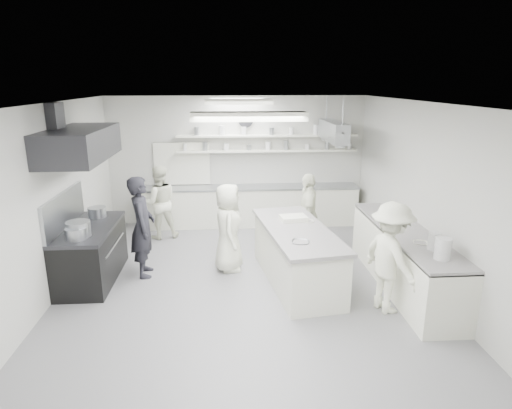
{
  "coord_description": "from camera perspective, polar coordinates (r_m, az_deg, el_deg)",
  "views": [
    {
      "loc": [
        -0.26,
        -6.76,
        3.32
      ],
      "look_at": [
        0.24,
        0.6,
        1.23
      ],
      "focal_mm": 30.71,
      "sensor_mm": 36.0,
      "label": 1
    }
  ],
  "objects": [
    {
      "name": "floor",
      "position": [
        7.54,
        -1.57,
        -10.44
      ],
      "size": [
        6.0,
        7.0,
        0.02
      ],
      "primitive_type": "cube",
      "color": "gray",
      "rests_on": "ground"
    },
    {
      "name": "ceiling",
      "position": [
        6.77,
        -1.77,
        13.16
      ],
      "size": [
        6.0,
        7.0,
        0.02
      ],
      "primitive_type": "cube",
      "color": "white",
      "rests_on": "wall_back"
    },
    {
      "name": "wall_back",
      "position": [
        10.42,
        -2.45,
        5.72
      ],
      "size": [
        6.0,
        0.04,
        3.0
      ],
      "primitive_type": "cube",
      "color": "beige",
      "rests_on": "floor"
    },
    {
      "name": "wall_front",
      "position": [
        3.74,
        0.57,
        -13.35
      ],
      "size": [
        6.0,
        0.04,
        3.0
      ],
      "primitive_type": "cube",
      "color": "beige",
      "rests_on": "floor"
    },
    {
      "name": "wall_left",
      "position": [
        7.51,
        -25.17,
        0.24
      ],
      "size": [
        0.04,
        7.0,
        3.0
      ],
      "primitive_type": "cube",
      "color": "beige",
      "rests_on": "floor"
    },
    {
      "name": "wall_right",
      "position": [
        7.72,
        21.19,
        1.07
      ],
      "size": [
        0.04,
        7.0,
        3.0
      ],
      "primitive_type": "cube",
      "color": "beige",
      "rests_on": "floor"
    },
    {
      "name": "stove",
      "position": [
        8.06,
        -20.64,
        -6.14
      ],
      "size": [
        0.8,
        1.8,
        0.9
      ],
      "primitive_type": "cube",
      "color": "black",
      "rests_on": "floor"
    },
    {
      "name": "exhaust_hood",
      "position": [
        7.59,
        -22.03,
        7.31
      ],
      "size": [
        0.85,
        2.0,
        0.5
      ],
      "primitive_type": "cube",
      "color": "#2B2B30",
      "rests_on": "wall_left"
    },
    {
      "name": "back_counter",
      "position": [
        10.37,
        -0.68,
        -0.21
      ],
      "size": [
        5.0,
        0.6,
        0.92
      ],
      "primitive_type": "cube",
      "color": "white",
      "rests_on": "floor"
    },
    {
      "name": "shelf_lower",
      "position": [
        10.29,
        1.49,
        7.02
      ],
      "size": [
        4.2,
        0.26,
        0.04
      ],
      "primitive_type": "cube",
      "color": "white",
      "rests_on": "wall_back"
    },
    {
      "name": "shelf_upper",
      "position": [
        10.24,
        1.5,
        8.95
      ],
      "size": [
        4.2,
        0.26,
        0.04
      ],
      "primitive_type": "cube",
      "color": "white",
      "rests_on": "wall_back"
    },
    {
      "name": "pass_through_window",
      "position": [
        10.46,
        -9.61,
        5.27
      ],
      "size": [
        1.3,
        0.04,
        1.0
      ],
      "primitive_type": "cube",
      "color": "black",
      "rests_on": "wall_back"
    },
    {
      "name": "wall_clock",
      "position": [
        10.26,
        -1.37,
        10.93
      ],
      "size": [
        0.32,
        0.05,
        0.32
      ],
      "primitive_type": "cylinder",
      "rotation": [
        1.57,
        0.0,
        0.0
      ],
      "color": "silver",
      "rests_on": "wall_back"
    },
    {
      "name": "right_counter",
      "position": [
        7.72,
        18.67,
        -6.76
      ],
      "size": [
        0.74,
        3.3,
        0.94
      ],
      "primitive_type": "cube",
      "color": "white",
      "rests_on": "floor"
    },
    {
      "name": "pot_rack",
      "position": [
        9.49,
        10.02,
        9.39
      ],
      "size": [
        0.3,
        1.6,
        0.4
      ],
      "primitive_type": "cube",
      "color": "#989CA1",
      "rests_on": "ceiling"
    },
    {
      "name": "light_fixture_front",
      "position": [
        4.98,
        -0.94,
        11.4
      ],
      "size": [
        1.3,
        0.25,
        0.1
      ],
      "primitive_type": "cube",
      "color": "white",
      "rests_on": "ceiling"
    },
    {
      "name": "light_fixture_rear",
      "position": [
        8.57,
        -2.24,
        13.24
      ],
      "size": [
        1.3,
        0.25,
        0.1
      ],
      "primitive_type": "cube",
      "color": "white",
      "rests_on": "ceiling"
    },
    {
      "name": "prep_island",
      "position": [
        7.51,
        5.29,
        -6.72
      ],
      "size": [
        1.26,
        2.57,
        0.91
      ],
      "primitive_type": "cube",
      "rotation": [
        0.0,
        0.0,
        0.15
      ],
      "color": "white",
      "rests_on": "floor"
    },
    {
      "name": "stove_pot",
      "position": [
        7.43,
        -22.11,
        -3.16
      ],
      "size": [
        0.37,
        0.37,
        0.29
      ],
      "primitive_type": "cylinder",
      "color": "#989CA1",
      "rests_on": "stove"
    },
    {
      "name": "cook_stove",
      "position": [
        7.83,
        -14.58,
        -2.82
      ],
      "size": [
        0.5,
        0.7,
        1.78
      ],
      "primitive_type": "imported",
      "rotation": [
        0.0,
        0.0,
        1.69
      ],
      "color": "black",
      "rests_on": "floor"
    },
    {
      "name": "cook_back",
      "position": [
        9.65,
        -12.48,
        0.3
      ],
      "size": [
        0.91,
        0.79,
        1.61
      ],
      "primitive_type": "imported",
      "rotation": [
        0.0,
        0.0,
        -2.89
      ],
      "color": "white",
      "rests_on": "floor"
    },
    {
      "name": "cook_island_left",
      "position": [
        7.83,
        -3.64,
        -3.02
      ],
      "size": [
        0.54,
        0.8,
        1.6
      ],
      "primitive_type": "imported",
      "rotation": [
        0.0,
        0.0,
        1.61
      ],
      "color": "white",
      "rests_on": "floor"
    },
    {
      "name": "cook_island_right",
      "position": [
        8.69,
        6.78,
        -1.17
      ],
      "size": [
        0.54,
        0.99,
        1.61
      ],
      "primitive_type": "imported",
      "rotation": [
        0.0,
        0.0,
        -1.73
      ],
      "color": "white",
      "rests_on": "floor"
    },
    {
      "name": "cook_right",
      "position": [
        6.71,
        17.11,
        -6.66
      ],
      "size": [
        0.92,
        1.22,
        1.67
      ],
      "primitive_type": "imported",
      "rotation": [
        0.0,
        0.0,
        1.88
      ],
      "color": "white",
      "rests_on": "floor"
    },
    {
      "name": "bowl_island_a",
      "position": [
        6.73,
        5.81,
        -5.01
      ],
      "size": [
        0.32,
        0.32,
        0.07
      ],
      "primitive_type": "imported",
      "rotation": [
        0.0,
        0.0,
        -0.24
      ],
      "color": "#989CA1",
      "rests_on": "prep_island"
    },
    {
      "name": "bowl_island_b",
      "position": [
        7.7,
        6.78,
        -2.33
      ],
      "size": [
        0.22,
        0.22,
        0.06
      ],
      "primitive_type": "imported",
      "rotation": [
        0.0,
        0.0,
        -0.06
      ],
      "color": "white",
      "rests_on": "prep_island"
    },
    {
      "name": "bowl_right",
      "position": [
        7.05,
        20.59,
        -4.78
      ],
      "size": [
        0.28,
        0.28,
        0.05
      ],
      "primitive_type": "imported",
      "rotation": [
        0.0,
        0.0,
        -0.36
      ],
      "color": "white",
      "rests_on": "right_counter"
    }
  ]
}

